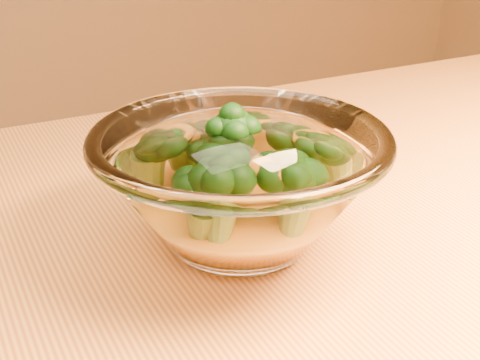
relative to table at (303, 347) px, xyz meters
The scene contains 4 objects.
table is the anchor object (origin of this frame).
glass_bowl 0.16m from the table, 145.18° to the left, with size 0.24×0.24×0.10m.
cheese_sauce 0.14m from the table, 145.18° to the left, with size 0.12×0.12×0.03m, color orange.
broccoli_heap 0.18m from the table, 142.86° to the left, with size 0.15×0.15×0.08m.
Camera 1 is at (-0.26, -0.39, 1.03)m, focal length 50.00 mm.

